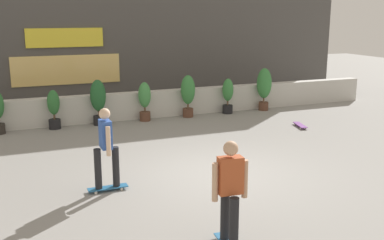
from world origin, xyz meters
The scene contains 12 objects.
ground_plane centered at (0.00, 0.00, 0.00)m, with size 48.00×48.00×0.00m, color gray.
planter_wall centered at (0.00, 6.00, 0.45)m, with size 18.00×0.40×0.90m, color beige.
building_backdrop centered at (0.00, 10.00, 3.25)m, with size 20.00×2.08×6.50m.
potted_plant_1 centered at (-2.93, 5.55, 0.65)m, with size 0.37×0.37×1.21m.
potted_plant_2 centered at (-1.56, 5.55, 0.84)m, with size 0.49×0.49×1.45m.
potted_plant_3 centered at (-0.04, 5.55, 0.71)m, with size 0.41×0.41×1.29m.
potted_plant_4 centered at (1.50, 5.55, 0.83)m, with size 0.49×0.49×1.44m.
potted_plant_5 centered at (3.01, 5.55, 0.68)m, with size 0.39×0.39×1.25m.
potted_plant_6 centered at (4.49, 5.55, 0.90)m, with size 0.54×0.54×1.55m.
skater_by_wall_right centered at (-2.47, -0.08, 0.94)m, with size 0.80×0.56×1.70m.
skater_mid_plaza centered at (-1.26, -3.08, 0.94)m, with size 0.56×0.81×1.70m.
skateboard_near_camera centered at (4.24, 2.89, 0.06)m, with size 0.40×0.82×0.08m.
Camera 1 is at (-4.14, -8.69, 3.48)m, focal length 42.66 mm.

